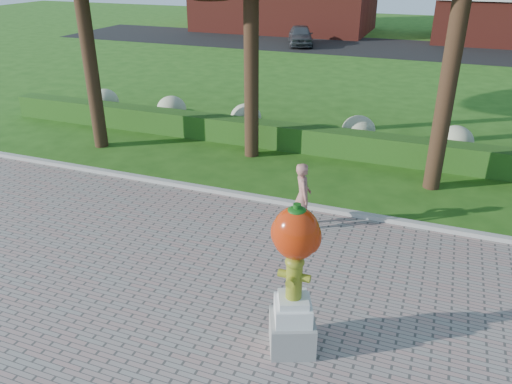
% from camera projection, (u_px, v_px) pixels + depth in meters
% --- Properties ---
extents(ground, '(100.00, 100.00, 0.00)m').
position_uv_depth(ground, '(236.00, 267.00, 10.23)').
color(ground, '#255314').
rests_on(ground, ground).
extents(curb, '(40.00, 0.18, 0.15)m').
position_uv_depth(curb, '(282.00, 202.00, 12.73)').
color(curb, '#ADADA5').
rests_on(curb, ground).
extents(lawn_hedge, '(24.00, 0.70, 0.80)m').
position_uv_depth(lawn_hedge, '(321.00, 141.00, 15.96)').
color(lawn_hedge, '#1F4614').
rests_on(lawn_hedge, ground).
extents(hydrangea_row, '(20.10, 1.10, 0.99)m').
position_uv_depth(hydrangea_row, '(346.00, 129.00, 16.55)').
color(hydrangea_row, beige).
rests_on(hydrangea_row, ground).
extents(street, '(50.00, 8.00, 0.02)m').
position_uv_depth(street, '(397.00, 48.00, 33.82)').
color(street, black).
rests_on(street, ground).
extents(hydrant_sculpture, '(0.92, 0.92, 2.60)m').
position_uv_depth(hydrant_sculpture, '(294.00, 276.00, 7.51)').
color(hydrant_sculpture, gray).
rests_on(hydrant_sculpture, walkway).
extents(woman, '(0.58, 0.68, 1.59)m').
position_uv_depth(woman, '(303.00, 196.00, 11.34)').
color(woman, '#A86C60').
rests_on(woman, walkway).
extents(parked_car, '(2.80, 4.25, 1.35)m').
position_uv_depth(parked_car, '(301.00, 35.00, 34.63)').
color(parked_car, '#404348').
rests_on(parked_car, street).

